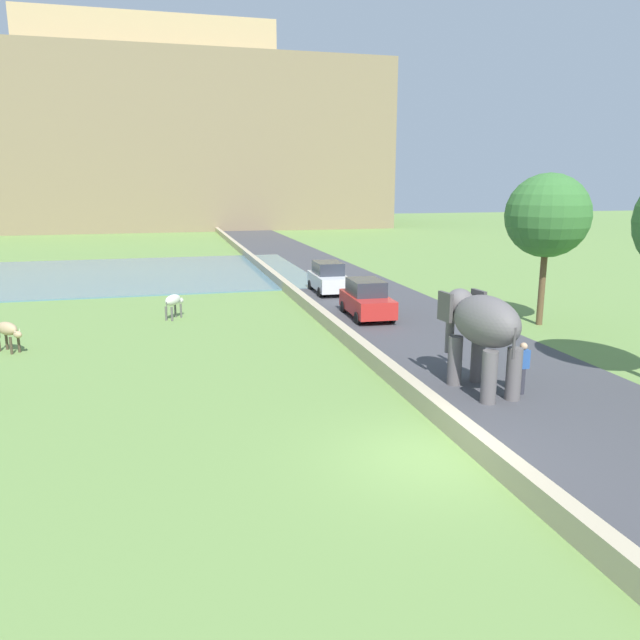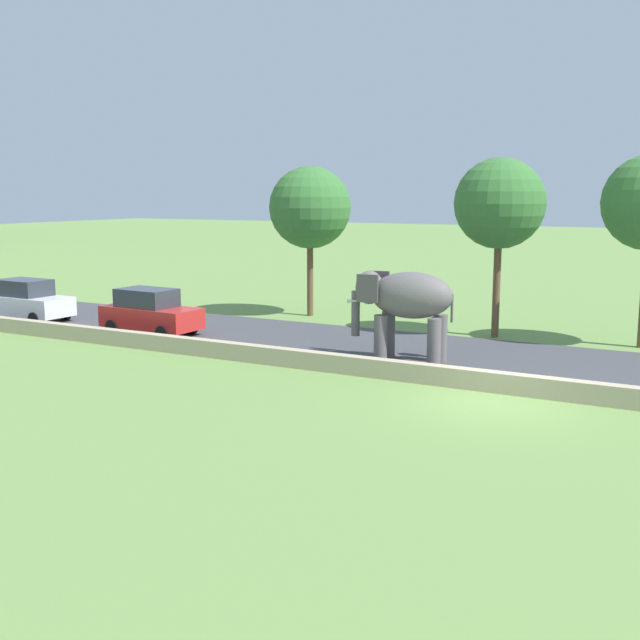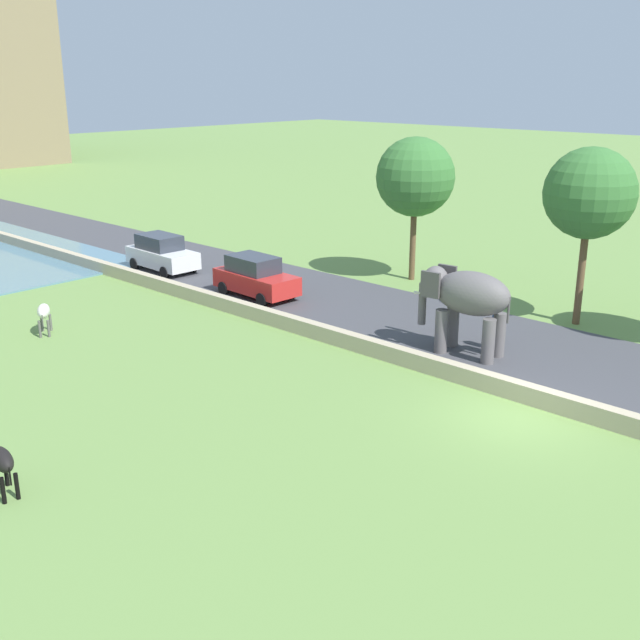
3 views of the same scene
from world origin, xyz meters
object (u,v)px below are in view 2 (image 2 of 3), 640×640
object	(u,v)px
person_beside_elephant	(435,333)
car_red	(150,312)
car_white	(27,300)
elephant	(404,301)

from	to	relation	value
person_beside_elephant	car_red	world-z (taller)	car_red
car_white	car_red	bearing A→B (deg)	-89.99
car_white	car_red	size ratio (longest dim) A/B	0.99
elephant	person_beside_elephant	world-z (taller)	elephant
car_white	elephant	bearing A→B (deg)	-90.08
car_red	elephant	bearing A→B (deg)	-90.14
person_beside_elephant	car_white	xyz separation A→B (m)	(-1.01, 18.10, 0.03)
elephant	car_red	size ratio (longest dim) A/B	0.87
elephant	car_white	distance (m)	17.46
car_red	car_white	bearing A→B (deg)	90.01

